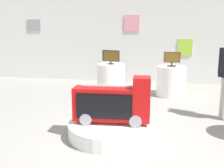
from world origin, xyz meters
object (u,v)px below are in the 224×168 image
(main_display_pedestal, at_px, (112,129))
(tv_on_right_rear, at_px, (111,57))
(display_pedestal_right_rear, at_px, (111,78))
(novelty_firetruck_tv, at_px, (113,104))
(display_pedestal_center_rear, at_px, (171,81))
(tv_on_center_rear, at_px, (172,59))

(main_display_pedestal, distance_m, tv_on_right_rear, 3.34)
(display_pedestal_right_rear, bearing_deg, main_display_pedestal, -78.95)
(main_display_pedestal, xyz_separation_m, novelty_firetruck_tv, (0.03, -0.01, 0.44))
(novelty_firetruck_tv, xyz_separation_m, tv_on_right_rear, (-0.64, 3.16, 0.45))
(main_display_pedestal, height_order, novelty_firetruck_tv, novelty_firetruck_tv)
(main_display_pedestal, bearing_deg, tv_on_right_rear, 101.04)
(novelty_firetruck_tv, distance_m, display_pedestal_center_rear, 3.19)
(novelty_firetruck_tv, bearing_deg, tv_on_right_rear, 101.47)
(tv_on_center_rear, height_order, display_pedestal_right_rear, tv_on_center_rear)
(display_pedestal_center_rear, height_order, display_pedestal_right_rear, same)
(display_pedestal_right_rear, height_order, tv_on_right_rear, tv_on_right_rear)
(display_pedestal_right_rear, distance_m, tv_on_right_rear, 0.61)
(novelty_firetruck_tv, relative_size, display_pedestal_right_rear, 1.57)
(tv_on_center_rear, bearing_deg, tv_on_right_rear, 174.77)
(tv_on_center_rear, bearing_deg, display_pedestal_right_rear, 174.63)
(display_pedestal_center_rear, distance_m, tv_on_right_rear, 1.78)
(main_display_pedestal, distance_m, display_pedestal_right_rear, 3.23)
(tv_on_right_rear, bearing_deg, main_display_pedestal, -78.96)
(tv_on_center_rear, height_order, tv_on_right_rear, tv_on_right_rear)
(novelty_firetruck_tv, xyz_separation_m, display_pedestal_right_rear, (-0.64, 3.17, -0.16))
(tv_on_center_rear, xyz_separation_m, display_pedestal_right_rear, (-1.67, 0.16, -0.59))
(display_pedestal_right_rear, bearing_deg, tv_on_right_rear, -73.24)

